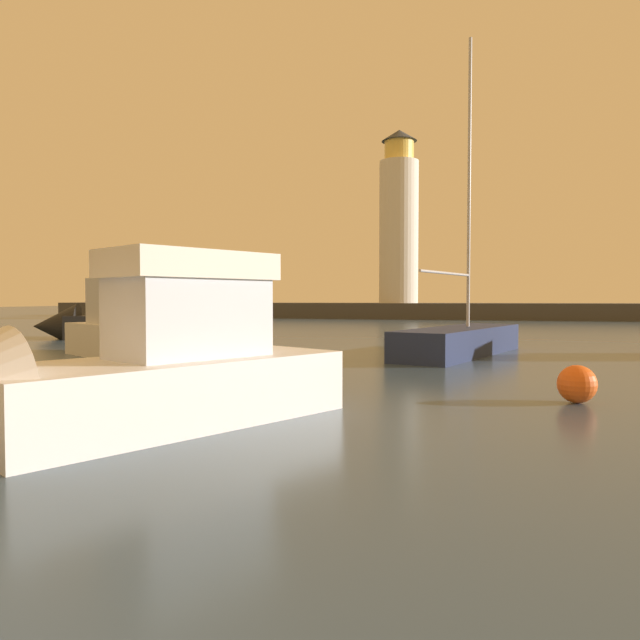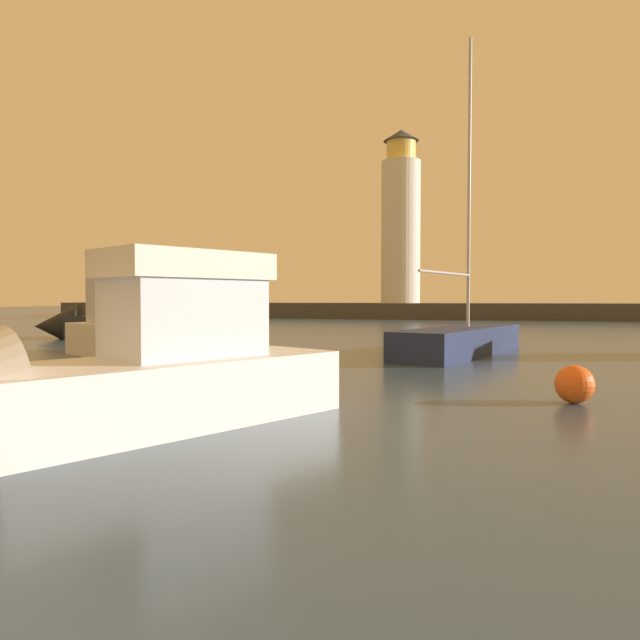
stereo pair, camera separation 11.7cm
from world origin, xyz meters
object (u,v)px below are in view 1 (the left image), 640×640
motorboat_1 (146,333)px  sailboat_moored (460,340)px  motorboat_0 (124,318)px  motorboat_3 (110,378)px  lighthouse (399,221)px  mooring_buoy (577,384)px

motorboat_1 → sailboat_moored: size_ratio=0.67×
motorboat_0 → motorboat_3: motorboat_0 is taller
lighthouse → motorboat_1: (-2.78, -43.58, -9.09)m
lighthouse → sailboat_moored: size_ratio=1.55×
motorboat_3 → motorboat_1: bearing=118.6°
motorboat_0 → motorboat_1: motorboat_0 is taller
motorboat_0 → motorboat_3: size_ratio=1.20×
motorboat_3 → mooring_buoy: motorboat_3 is taller
mooring_buoy → sailboat_moored: bearing=104.5°
mooring_buoy → lighthouse: bearing=101.2°
lighthouse → mooring_buoy: lighthouse is taller
motorboat_1 → lighthouse: bearing=86.3°
lighthouse → motorboat_3: lighthouse is taller
motorboat_0 → motorboat_1: (6.79, -9.08, -0.15)m
motorboat_1 → mooring_buoy: (12.43, -5.13, -0.50)m
motorboat_1 → sailboat_moored: 10.87m
motorboat_3 → mooring_buoy: (7.11, 4.60, -0.47)m
sailboat_moored → mooring_buoy: (2.43, -9.38, -0.19)m
lighthouse → motorboat_1: lighthouse is taller
motorboat_0 → sailboat_moored: size_ratio=0.79×
motorboat_1 → mooring_buoy: 13.46m
sailboat_moored → motorboat_1: bearing=-157.0°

